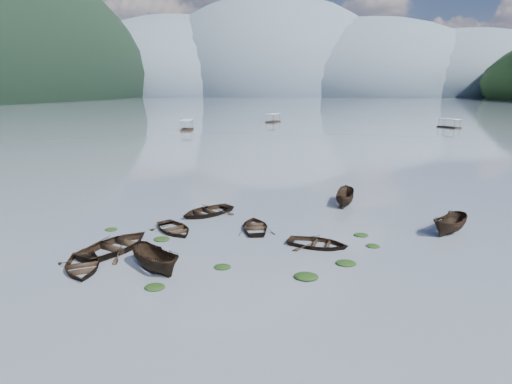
# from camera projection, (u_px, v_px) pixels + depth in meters

# --- Properties ---
(ground_plane) EXTENTS (2400.00, 2400.00, 0.00)m
(ground_plane) POSITION_uv_depth(u_px,v_px,m) (231.00, 287.00, 20.31)
(ground_plane) COLOR slate
(haze_mtn_a) EXTENTS (520.00, 520.00, 280.00)m
(haze_mtn_a) POSITION_uv_depth(u_px,v_px,m) (184.00, 96.00, 914.43)
(haze_mtn_a) COLOR #475666
(haze_mtn_a) RESTS_ON ground
(haze_mtn_b) EXTENTS (520.00, 520.00, 340.00)m
(haze_mtn_b) POSITION_uv_depth(u_px,v_px,m) (271.00, 96.00, 894.16)
(haze_mtn_b) COLOR #475666
(haze_mtn_b) RESTS_ON ground
(haze_mtn_c) EXTENTS (520.00, 520.00, 260.00)m
(haze_mtn_c) POSITION_uv_depth(u_px,v_px,m) (362.00, 96.00, 873.89)
(haze_mtn_c) COLOR #475666
(haze_mtn_c) RESTS_ON ground
(haze_mtn_d) EXTENTS (520.00, 520.00, 220.00)m
(haze_mtn_d) POSITION_uv_depth(u_px,v_px,m) (447.00, 96.00, 855.65)
(haze_mtn_d) COLOR #475666
(haze_mtn_d) RESTS_ON ground
(rowboat_0) EXTENTS (4.35, 4.83, 0.82)m
(rowboat_0) POSITION_uv_depth(u_px,v_px,m) (82.00, 269.00, 22.39)
(rowboat_0) COLOR black
(rowboat_0) RESTS_ON ground
(rowboat_1) EXTENTS (5.32, 6.04, 1.04)m
(rowboat_1) POSITION_uv_depth(u_px,v_px,m) (117.00, 250.00, 25.11)
(rowboat_1) COLOR black
(rowboat_1) RESTS_ON ground
(rowboat_2) EXTENTS (4.05, 3.72, 1.55)m
(rowboat_2) POSITION_uv_depth(u_px,v_px,m) (157.00, 270.00, 22.25)
(rowboat_2) COLOR black
(rowboat_2) RESTS_ON ground
(rowboat_3) EXTENTS (3.37, 4.24, 0.79)m
(rowboat_3) POSITION_uv_depth(u_px,v_px,m) (255.00, 229.00, 28.91)
(rowboat_3) COLOR black
(rowboat_3) RESTS_ON ground
(rowboat_4) EXTENTS (4.47, 3.65, 0.81)m
(rowboat_4) POSITION_uv_depth(u_px,v_px,m) (318.00, 246.00, 25.67)
(rowboat_4) COLOR black
(rowboat_4) RESTS_ON ground
(rowboat_5) EXTENTS (3.82, 4.02, 1.56)m
(rowboat_5) POSITION_uv_depth(u_px,v_px,m) (449.00, 233.00, 28.13)
(rowboat_5) COLOR black
(rowboat_5) RESTS_ON ground
(rowboat_6) EXTENTS (4.68, 4.76, 0.81)m
(rowboat_6) POSITION_uv_depth(u_px,v_px,m) (174.00, 231.00, 28.40)
(rowboat_6) COLOR black
(rowboat_6) RESTS_ON ground
(rowboat_7) EXTENTS (5.51, 5.60, 0.95)m
(rowboat_7) POSITION_uv_depth(u_px,v_px,m) (207.00, 214.00, 32.33)
(rowboat_7) COLOR black
(rowboat_7) RESTS_ON ground
(rowboat_8) EXTENTS (2.26, 4.21, 1.54)m
(rowboat_8) POSITION_uv_depth(u_px,v_px,m) (344.00, 204.00, 35.22)
(rowboat_8) COLOR black
(rowboat_8) RESTS_ON ground
(weed_clump_0) EXTENTS (1.05, 0.86, 0.23)m
(weed_clump_0) POSITION_uv_depth(u_px,v_px,m) (155.00, 288.00, 20.23)
(weed_clump_0) COLOR black
(weed_clump_0) RESTS_ON ground
(weed_clump_1) EXTENTS (0.98, 0.79, 0.22)m
(weed_clump_1) POSITION_uv_depth(u_px,v_px,m) (222.00, 268.00, 22.57)
(weed_clump_1) COLOR black
(weed_clump_1) RESTS_ON ground
(weed_clump_2) EXTENTS (1.32, 1.05, 0.29)m
(weed_clump_2) POSITION_uv_depth(u_px,v_px,m) (306.00, 278.00, 21.34)
(weed_clump_2) COLOR black
(weed_clump_2) RESTS_ON ground
(weed_clump_3) EXTENTS (0.89, 0.76, 0.20)m
(weed_clump_3) POSITION_uv_depth(u_px,v_px,m) (373.00, 247.00, 25.64)
(weed_clump_3) COLOR black
(weed_clump_3) RESTS_ON ground
(weed_clump_4) EXTENTS (1.18, 0.94, 0.24)m
(weed_clump_4) POSITION_uv_depth(u_px,v_px,m) (346.00, 264.00, 23.04)
(weed_clump_4) COLOR black
(weed_clump_4) RESTS_ON ground
(weed_clump_5) EXTENTS (0.93, 0.75, 0.20)m
(weed_clump_5) POSITION_uv_depth(u_px,v_px,m) (111.00, 230.00, 28.71)
(weed_clump_5) COLOR black
(weed_clump_5) RESTS_ON ground
(weed_clump_6) EXTENTS (1.10, 0.91, 0.23)m
(weed_clump_6) POSITION_uv_depth(u_px,v_px,m) (162.00, 240.00, 26.79)
(weed_clump_6) COLOR black
(weed_clump_6) RESTS_ON ground
(weed_clump_7) EXTENTS (1.00, 0.80, 0.22)m
(weed_clump_7) POSITION_uv_depth(u_px,v_px,m) (361.00, 236.00, 27.57)
(weed_clump_7) COLOR black
(weed_clump_7) RESTS_ON ground
(pontoon_left) EXTENTS (3.84, 7.06, 2.57)m
(pontoon_left) POSITION_uv_depth(u_px,v_px,m) (187.00, 130.00, 102.25)
(pontoon_left) COLOR black
(pontoon_left) RESTS_ON ground
(pontoon_centre) EXTENTS (4.67, 7.38, 2.63)m
(pontoon_centre) POSITION_uv_depth(u_px,v_px,m) (273.00, 122.00, 128.32)
(pontoon_centre) COLOR black
(pontoon_centre) RESTS_ON ground
(pontoon_right) EXTENTS (5.13, 6.58, 2.34)m
(pontoon_right) POSITION_uv_depth(u_px,v_px,m) (449.00, 128.00, 109.18)
(pontoon_right) COLOR black
(pontoon_right) RESTS_ON ground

